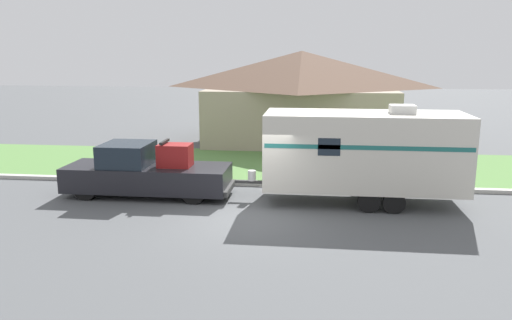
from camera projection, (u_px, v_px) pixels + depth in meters
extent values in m
plane|color=#515456|center=(251.00, 217.00, 15.65)|extent=(120.00, 120.00, 0.00)
cube|color=beige|center=(263.00, 184.00, 19.28)|extent=(80.00, 0.30, 0.14)
cube|color=#568442|center=(271.00, 165.00, 22.84)|extent=(80.00, 7.00, 0.03)
cube|color=gray|center=(301.00, 114.00, 28.99)|extent=(10.32, 7.47, 3.09)
pyramid|color=brown|center=(302.00, 69.00, 28.44)|extent=(11.15, 8.07, 2.06)
cube|color=#4C3828|center=(298.00, 133.00, 25.49)|extent=(1.00, 0.06, 2.10)
cylinder|color=black|center=(86.00, 188.00, 17.37)|extent=(0.84, 0.28, 0.84)
cylinder|color=black|center=(105.00, 177.00, 18.95)|extent=(0.84, 0.28, 0.84)
cylinder|color=black|center=(193.00, 192.00, 16.93)|extent=(0.84, 0.28, 0.84)
cylinder|color=black|center=(204.00, 180.00, 18.51)|extent=(0.84, 0.28, 0.84)
cube|color=black|center=(113.00, 176.00, 18.04)|extent=(3.21, 1.99, 0.87)
cube|color=#19232D|center=(127.00, 154.00, 17.80)|extent=(1.67, 1.83, 0.79)
cube|color=black|center=(192.00, 179.00, 17.70)|extent=(2.62, 1.99, 0.87)
cube|color=#333333|center=(230.00, 188.00, 17.61)|extent=(0.12, 1.79, 0.20)
cube|color=maroon|center=(175.00, 155.00, 17.59)|extent=(1.15, 0.83, 0.80)
cube|color=black|center=(164.00, 142.00, 17.53)|extent=(0.10, 0.92, 0.08)
cylinder|color=black|center=(369.00, 202.00, 16.01)|extent=(0.72, 0.22, 0.72)
cylinder|color=black|center=(363.00, 184.00, 18.12)|extent=(0.72, 0.22, 0.72)
cylinder|color=black|center=(394.00, 202.00, 15.92)|extent=(0.72, 0.22, 0.72)
cylinder|color=black|center=(385.00, 185.00, 18.03)|extent=(0.72, 0.22, 0.72)
cube|color=beige|center=(364.00, 150.00, 16.77)|extent=(6.61, 2.45, 2.53)
cube|color=#1E6660|center=(368.00, 148.00, 15.51)|extent=(6.47, 0.01, 0.14)
cube|color=#383838|center=(250.00, 182.00, 17.47)|extent=(1.09, 0.12, 0.10)
cylinder|color=silver|center=(252.00, 175.00, 17.42)|extent=(0.28, 0.28, 0.36)
cube|color=silver|center=(402.00, 109.00, 16.34)|extent=(0.80, 0.68, 0.28)
cube|color=#19232D|center=(329.00, 147.00, 15.65)|extent=(0.70, 0.01, 0.56)
cylinder|color=brown|center=(322.00, 171.00, 19.52)|extent=(0.09, 0.09, 1.04)
cube|color=#B2B2B2|center=(323.00, 155.00, 19.39)|extent=(0.48, 0.20, 0.22)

